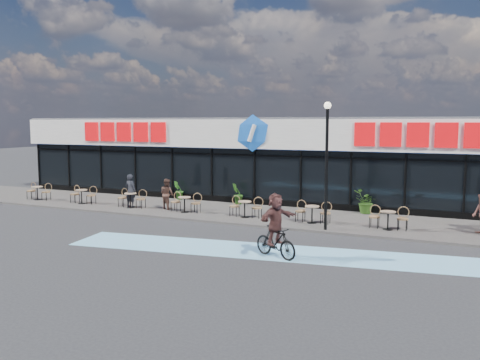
% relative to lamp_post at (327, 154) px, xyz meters
% --- Properties ---
extents(ground, '(120.00, 120.00, 0.00)m').
position_rel_lamp_post_xyz_m(ground, '(-5.03, -2.30, -3.11)').
color(ground, '#28282B').
rests_on(ground, ground).
extents(sidewalk, '(44.00, 5.00, 0.10)m').
position_rel_lamp_post_xyz_m(sidewalk, '(-5.03, 2.20, -3.06)').
color(sidewalk, '#524E48').
rests_on(sidewalk, ground).
extents(bike_lane, '(14.17, 4.13, 0.01)m').
position_rel_lamp_post_xyz_m(bike_lane, '(-1.03, -3.80, -3.10)').
color(bike_lane, '#7BC1E9').
rests_on(bike_lane, ground).
extents(building, '(30.60, 6.57, 4.75)m').
position_rel_lamp_post_xyz_m(building, '(-5.03, 7.63, -0.77)').
color(building, black).
rests_on(building, ground).
extents(lamp_post, '(0.28, 0.28, 5.05)m').
position_rel_lamp_post_xyz_m(lamp_post, '(0.00, 0.00, 0.00)').
color(lamp_post, black).
rests_on(lamp_post, sidewalk).
extents(bistro_set_0, '(1.54, 0.62, 0.90)m').
position_rel_lamp_post_xyz_m(bistro_set_0, '(-16.48, 1.17, -2.55)').
color(bistro_set_0, '#A28368').
rests_on(bistro_set_0, sidewalk).
extents(bistro_set_1, '(1.54, 0.62, 0.90)m').
position_rel_lamp_post_xyz_m(bistro_set_1, '(-13.36, 1.17, -2.55)').
color(bistro_set_1, '#A28368').
rests_on(bistro_set_1, sidewalk).
extents(bistro_set_2, '(1.54, 0.62, 0.90)m').
position_rel_lamp_post_xyz_m(bistro_set_2, '(-10.24, 1.17, -2.55)').
color(bistro_set_2, '#A28368').
rests_on(bistro_set_2, sidewalk).
extents(bistro_set_3, '(1.54, 0.62, 0.90)m').
position_rel_lamp_post_xyz_m(bistro_set_3, '(-7.11, 1.17, -2.55)').
color(bistro_set_3, '#A28368').
rests_on(bistro_set_3, sidewalk).
extents(bistro_set_4, '(1.54, 0.62, 0.90)m').
position_rel_lamp_post_xyz_m(bistro_set_4, '(-3.99, 1.17, -2.55)').
color(bistro_set_4, '#A28368').
rests_on(bistro_set_4, sidewalk).
extents(bistro_set_5, '(1.54, 0.62, 0.90)m').
position_rel_lamp_post_xyz_m(bistro_set_5, '(-0.86, 1.17, -2.55)').
color(bistro_set_5, '#A28368').
rests_on(bistro_set_5, sidewalk).
extents(bistro_set_6, '(1.54, 0.62, 0.90)m').
position_rel_lamp_post_xyz_m(bistro_set_6, '(2.26, 1.17, -2.55)').
color(bistro_set_6, '#A28368').
rests_on(bistro_set_6, sidewalk).
extents(potted_plant_left, '(0.66, 0.71, 1.02)m').
position_rel_lamp_post_xyz_m(potted_plant_left, '(-9.47, 4.40, -2.50)').
color(potted_plant_left, '#29601B').
rests_on(potted_plant_left, sidewalk).
extents(potted_plant_mid, '(0.70, 0.76, 1.10)m').
position_rel_lamp_post_xyz_m(potted_plant_mid, '(-5.81, 4.25, -2.46)').
color(potted_plant_mid, '#254D16').
rests_on(potted_plant_mid, sidewalk).
extents(potted_plant_right, '(1.25, 1.30, 1.11)m').
position_rel_lamp_post_xyz_m(potted_plant_right, '(0.77, 4.25, -2.45)').
color(potted_plant_right, '#284D16').
rests_on(potted_plant_right, sidewalk).
extents(patron_left, '(0.64, 0.44, 1.67)m').
position_rel_lamp_post_xyz_m(patron_left, '(-10.34, 1.24, -2.17)').
color(patron_left, black).
rests_on(patron_left, sidewalk).
extents(patron_right, '(0.88, 0.78, 1.51)m').
position_rel_lamp_post_xyz_m(patron_right, '(-8.34, 1.47, -2.25)').
color(patron_right, '#4E3228').
rests_on(patron_right, sidewalk).
extents(cyclist_a, '(1.78, 1.61, 2.12)m').
position_rel_lamp_post_xyz_m(cyclist_a, '(-0.47, -4.41, -2.13)').
color(cyclist_a, black).
rests_on(cyclist_a, ground).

